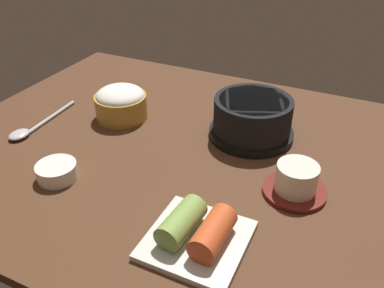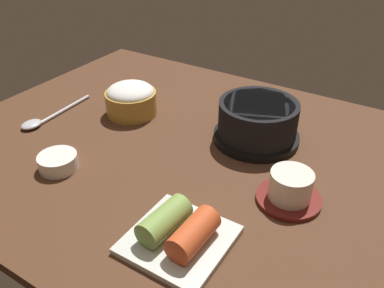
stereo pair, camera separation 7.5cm
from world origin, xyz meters
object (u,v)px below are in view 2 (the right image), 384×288
object	(u,v)px
rice_bowl	(131,99)
tea_cup_with_saucer	(290,189)
stone_pot	(257,121)
spoon	(43,119)
side_bowl_near	(58,161)
kimchi_plate	(179,232)

from	to	relation	value
rice_bowl	tea_cup_with_saucer	xyz separation A→B (cm)	(41.37, -9.97, -1.19)
stone_pot	spoon	bearing A→B (deg)	-157.02
rice_bowl	tea_cup_with_saucer	bearing A→B (deg)	-13.55
side_bowl_near	spoon	world-z (taller)	side_bowl_near
side_bowl_near	spoon	xyz separation A→B (cm)	(-16.44, 10.22, -0.93)
spoon	tea_cup_with_saucer	bearing A→B (deg)	3.76
kimchi_plate	spoon	bearing A→B (deg)	163.20
stone_pot	tea_cup_with_saucer	world-z (taller)	stone_pot
stone_pot	tea_cup_with_saucer	size ratio (longest dim) A/B	1.62
stone_pot	spoon	xyz separation A→B (cm)	(-43.11, -18.28, -3.69)
rice_bowl	side_bowl_near	size ratio (longest dim) A/B	1.61
tea_cup_with_saucer	spoon	xyz separation A→B (cm)	(-55.61, -3.65, -1.91)
side_bowl_near	rice_bowl	bearing A→B (deg)	95.27
tea_cup_with_saucer	kimchi_plate	xyz separation A→B (cm)	(-10.24, -17.36, -0.52)
kimchi_plate	side_bowl_near	xyz separation A→B (cm)	(-28.93, 3.48, -0.46)
stone_pot	rice_bowl	bearing A→B (deg)	-170.85
stone_pot	side_bowl_near	xyz separation A→B (cm)	(-26.67, -28.50, -2.77)
stone_pot	tea_cup_with_saucer	xyz separation A→B (cm)	(12.50, -14.63, -1.78)
spoon	kimchi_plate	bearing A→B (deg)	-16.80
rice_bowl	kimchi_plate	size ratio (longest dim) A/B	0.81
stone_pot	rice_bowl	world-z (taller)	stone_pot
kimchi_plate	side_bowl_near	world-z (taller)	kimchi_plate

